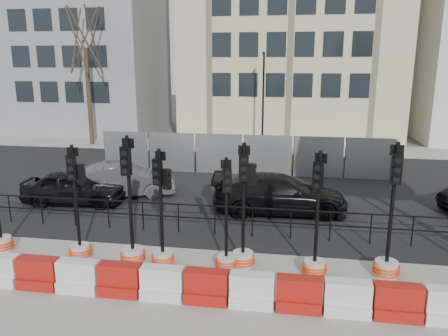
% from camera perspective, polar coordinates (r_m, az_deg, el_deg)
% --- Properties ---
extents(ground, '(120.00, 120.00, 0.00)m').
position_cam_1_polar(ground, '(13.15, -2.13, -10.71)').
color(ground, '#51514C').
rests_on(ground, ground).
extents(sidewalk_near, '(40.00, 6.00, 0.02)m').
position_cam_1_polar(sidewalk_near, '(10.55, -5.43, -17.31)').
color(sidewalk_near, gray).
rests_on(sidewalk_near, ground).
extents(road, '(40.00, 14.00, 0.03)m').
position_cam_1_polar(road, '(19.64, 1.82, -2.28)').
color(road, black).
rests_on(road, ground).
extents(sidewalk_far, '(40.00, 4.00, 0.02)m').
position_cam_1_polar(sidewalk_far, '(28.36, 4.13, 2.69)').
color(sidewalk_far, gray).
rests_on(sidewalk_far, ground).
extents(building_grey, '(11.00, 9.06, 14.00)m').
position_cam_1_polar(building_grey, '(37.51, -17.46, 15.54)').
color(building_grey, gray).
rests_on(building_grey, ground).
extents(building_cream, '(15.00, 10.06, 18.00)m').
position_cam_1_polar(building_cream, '(33.90, 8.93, 19.64)').
color(building_cream, beige).
rests_on(building_cream, ground).
extents(kerb_railing, '(18.00, 0.04, 1.00)m').
position_cam_1_polar(kerb_railing, '(13.98, -1.20, -6.14)').
color(kerb_railing, black).
rests_on(kerb_railing, ground).
extents(heras_fencing, '(14.33, 1.72, 2.00)m').
position_cam_1_polar(heras_fencing, '(22.18, 2.72, 1.35)').
color(heras_fencing, gray).
rests_on(heras_fencing, ground).
extents(lamp_post_far, '(0.12, 0.56, 6.00)m').
position_cam_1_polar(lamp_post_far, '(26.87, 5.13, 8.97)').
color(lamp_post_far, black).
rests_on(lamp_post_far, ground).
extents(tree_bare_far, '(2.00, 2.00, 9.00)m').
position_cam_1_polar(tree_bare_far, '(30.35, -17.71, 15.43)').
color(tree_bare_far, '#473828').
rests_on(tree_bare_far, ground).
extents(barrier_row, '(16.75, 0.50, 0.80)m').
position_cam_1_polar(barrier_row, '(10.54, -5.19, -15.11)').
color(barrier_row, red).
rests_on(barrier_row, ground).
extents(traffic_signal_b, '(0.64, 0.64, 3.27)m').
position_cam_1_polar(traffic_signal_b, '(13.03, -18.42, -7.96)').
color(traffic_signal_b, '#B9B9B5').
rests_on(traffic_signal_b, ground).
extents(traffic_signal_c, '(0.71, 0.71, 3.58)m').
position_cam_1_polar(traffic_signal_c, '(12.34, -11.95, -8.96)').
color(traffic_signal_c, '#B9B9B5').
rests_on(traffic_signal_c, ground).
extents(traffic_signal_d, '(0.64, 0.64, 3.26)m').
position_cam_1_polar(traffic_signal_d, '(12.07, -8.06, -9.14)').
color(traffic_signal_d, '#B9B9B5').
rests_on(traffic_signal_d, ground).
extents(traffic_signal_e, '(0.61, 0.61, 3.08)m').
position_cam_1_polar(traffic_signal_e, '(11.81, 0.31, -10.28)').
color(traffic_signal_e, '#B9B9B5').
rests_on(traffic_signal_e, ground).
extents(traffic_signal_f, '(0.68, 0.68, 3.43)m').
position_cam_1_polar(traffic_signal_f, '(11.88, 2.57, -9.17)').
color(traffic_signal_f, '#B9B9B5').
rests_on(traffic_signal_f, ground).
extents(traffic_signal_g, '(0.66, 0.66, 3.33)m').
position_cam_1_polar(traffic_signal_g, '(11.69, 11.82, -10.55)').
color(traffic_signal_g, '#B9B9B5').
rests_on(traffic_signal_g, ground).
extents(traffic_signal_h, '(0.70, 0.70, 3.56)m').
position_cam_1_polar(traffic_signal_h, '(12.11, 20.62, -10.05)').
color(traffic_signal_h, '#B9B9B5').
rests_on(traffic_signal_h, ground).
extents(car_a, '(2.26, 4.20, 1.34)m').
position_cam_1_polar(car_a, '(17.94, -18.98, -2.44)').
color(car_a, black).
rests_on(car_a, ground).
extents(car_b, '(4.24, 5.21, 1.40)m').
position_cam_1_polar(car_b, '(18.41, -13.16, -1.54)').
color(car_b, '#414146').
rests_on(car_b, ground).
extents(car_c, '(2.93, 5.30, 1.43)m').
position_cam_1_polar(car_c, '(16.14, 7.27, -3.39)').
color(car_c, black).
rests_on(car_c, ground).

